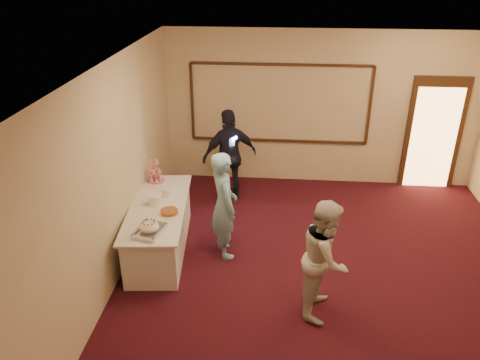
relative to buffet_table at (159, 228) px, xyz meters
The scene contains 14 objects.
floor 2.72m from the buffet_table, 16.95° to the right, with size 7.00×7.00×0.00m, color black.
room_walls 3.16m from the buffet_table, 16.95° to the right, with size 6.04×7.04×3.02m.
wall_molding 3.44m from the buffet_table, 56.44° to the left, with size 3.45×0.04×1.55m.
doorway 5.47m from the buffet_table, 29.42° to the left, with size 1.05×0.07×2.20m.
buffet_table is the anchor object (origin of this frame).
pavlova_tray 0.88m from the buffet_table, 84.10° to the right, with size 0.41×0.52×0.17m.
cupcake_stand 1.03m from the buffet_table, 106.21° to the left, with size 0.30×0.30×0.44m.
plate_stack_a 0.47m from the buffet_table, 141.68° to the left, with size 0.20×0.20×0.17m.
plate_stack_b 0.58m from the buffet_table, 76.21° to the left, with size 0.18×0.18×0.15m.
tart 0.52m from the buffet_table, 42.96° to the right, with size 0.30×0.30×0.06m.
man 1.11m from the buffet_table, ahead, with size 0.61×0.40×1.69m, color #80B5D1.
woman 2.71m from the buffet_table, 25.62° to the right, with size 0.77×0.60×1.59m, color beige.
guest 2.05m from the buffet_table, 62.88° to the left, with size 1.02×0.43×1.75m, color black.
camera_flash 2.14m from the buffet_table, 58.75° to the left, with size 0.07×0.04×0.05m, color white.
Camera 1 is at (-0.80, -5.24, 4.21)m, focal length 35.00 mm.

